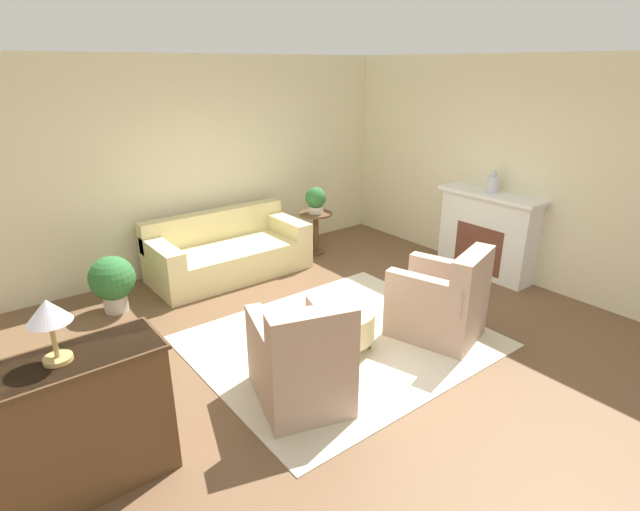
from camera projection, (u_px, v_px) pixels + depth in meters
name	position (u px, v px, depth m)	size (l,w,h in m)	color
ground_plane	(341.00, 342.00, 5.14)	(16.00, 16.00, 0.00)	brown
wall_back	(204.00, 164.00, 6.78)	(9.73, 0.12, 2.80)	beige
wall_right	(520.00, 171.00, 6.32)	(0.12, 9.77, 2.80)	beige
rug	(341.00, 341.00, 5.13)	(2.83, 2.41, 0.01)	beige
couch	(228.00, 253.00, 6.72)	(2.07, 0.97, 0.81)	beige
armchair_left	(302.00, 363.00, 4.10)	(0.92, 1.03, 0.98)	tan
armchair_right	(442.00, 303.00, 5.11)	(0.92, 1.03, 0.98)	tan
ottoman_table	(339.00, 323.00, 4.94)	(0.71, 0.71, 0.41)	beige
side_table	(316.00, 226.00, 7.41)	(0.48, 0.48, 0.63)	brown
fireplace	(488.00, 232.00, 6.62)	(0.44, 1.39, 1.12)	white
dresser	(73.00, 425.00, 3.19)	(1.22, 0.49, 1.00)	brown
vase_mantel_near	(493.00, 184.00, 6.38)	(0.15, 0.15, 0.29)	silver
potted_plant_on_side_table	(316.00, 199.00, 7.26)	(0.30, 0.30, 0.38)	beige
potted_plant_floor	(112.00, 280.00, 5.65)	(0.51, 0.51, 0.66)	beige
table_lamp	(49.00, 315.00, 2.90)	(0.25, 0.25, 0.41)	tan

